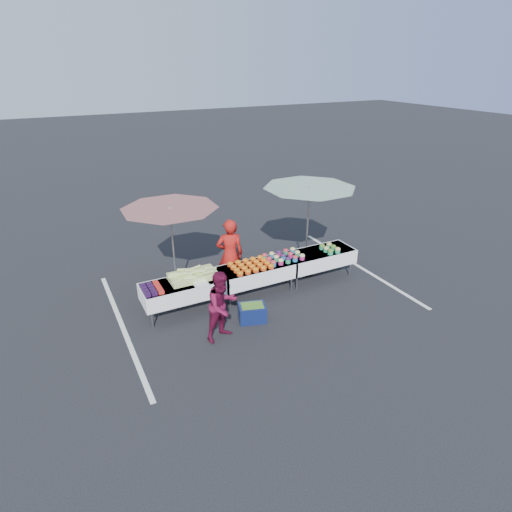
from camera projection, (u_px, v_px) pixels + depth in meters
name	position (u px, v px, depth m)	size (l,w,h in m)	color
ground	(256.00, 293.00, 10.44)	(80.00, 80.00, 0.00)	black
stripe_left	(123.00, 327.00, 9.11)	(0.10, 5.00, 0.00)	silver
stripe_right	(359.00, 267.00, 11.76)	(0.10, 5.00, 0.00)	silver
table_left	(184.00, 289.00, 9.45)	(1.86, 0.81, 0.75)	white
table_center	(256.00, 272.00, 10.19)	(1.86, 0.81, 0.75)	white
table_right	(318.00, 257.00, 10.94)	(1.86, 0.81, 0.75)	white
berry_punnets	(152.00, 289.00, 9.02)	(0.40, 0.54, 0.08)	black
corn_pile	(192.00, 275.00, 9.47)	(1.16, 0.57, 0.26)	#AAD16B
plastic_bags	(201.00, 284.00, 9.25)	(0.30, 0.25, 0.05)	white
carrot_bowls	(251.00, 265.00, 10.03)	(0.95, 0.69, 0.11)	#C33C15
potato_cups	(283.00, 256.00, 10.40)	(0.94, 0.58, 0.16)	#246AAB
bean_baskets	(330.00, 248.00, 10.87)	(0.36, 0.50, 0.15)	#249160
vendor	(230.00, 255.00, 10.33)	(0.66, 0.43, 1.80)	#A31612
customer	(222.00, 306.00, 8.49)	(0.72, 0.56, 1.48)	#5A0D2A
umbrella_left	(170.00, 216.00, 9.52)	(2.88, 2.88, 2.23)	black
umbrella_right	(309.00, 195.00, 10.56)	(3.00, 3.00, 2.36)	black
storage_bin	(252.00, 312.00, 9.28)	(0.68, 0.57, 0.38)	#0E1846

